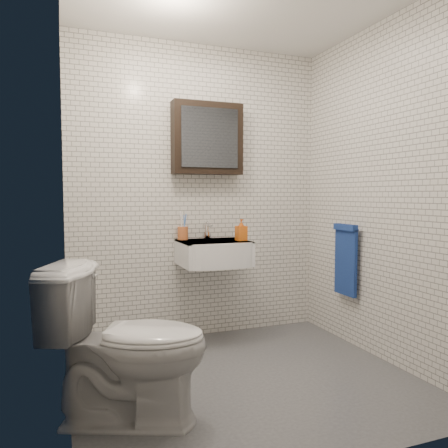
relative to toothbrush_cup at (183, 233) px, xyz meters
name	(u,v)px	position (x,y,z in m)	size (l,w,h in m)	color
ground	(245,379)	(0.16, -0.94, -0.91)	(2.20, 2.00, 0.01)	#45474C
room_shell	(246,158)	(0.16, -0.94, 0.56)	(2.22, 2.02, 2.51)	silver
washbasin	(215,253)	(0.21, -0.21, -0.15)	(0.55, 0.50, 0.20)	white
faucet	(207,231)	(0.21, -0.01, 0.01)	(0.06, 0.20, 0.15)	silver
mirror_cabinet	(207,139)	(0.21, -0.01, 0.79)	(0.60, 0.15, 0.60)	black
towel_rail	(346,257)	(1.21, -0.59, -0.19)	(0.09, 0.30, 0.58)	silver
toothbrush_cup	(183,233)	(0.00, 0.00, 0.00)	(0.10, 0.10, 0.24)	#BB5D2E
soap_bottle	(241,230)	(0.43, -0.24, 0.03)	(0.08, 0.08, 0.18)	orange
toilet	(128,343)	(-0.64, -1.21, -0.48)	(0.48, 0.84, 0.86)	silver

